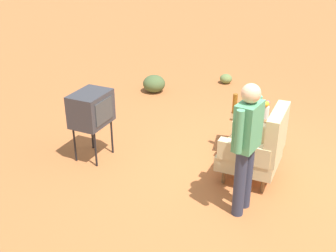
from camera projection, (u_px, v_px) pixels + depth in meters
name	position (u px, v px, depth m)	size (l,w,h in m)	color
ground_plane	(241.00, 174.00, 5.91)	(60.00, 60.00, 0.00)	#AD6033
armchair	(258.00, 147.00, 5.60)	(0.89, 0.91, 1.06)	brown
side_table	(250.00, 119.00, 6.28)	(0.56, 0.56, 0.65)	black
tv_on_stand	(91.00, 109.00, 6.03)	(0.67, 0.55, 1.03)	black
person_standing	(247.00, 142.00, 4.78)	(0.54, 0.33, 1.64)	#2D3347
bottle_tall_amber	(235.00, 104.00, 6.17)	(0.07, 0.07, 0.30)	brown
soda_can_red	(258.00, 109.00, 6.20)	(0.07, 0.07, 0.12)	red
flower_vase	(266.00, 109.00, 6.00)	(0.15, 0.10, 0.27)	silver
shrub_near	(226.00, 79.00, 9.27)	(0.27, 0.27, 0.21)	olive
shrub_lone	(154.00, 84.00, 8.76)	(0.46, 0.46, 0.36)	#475B33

